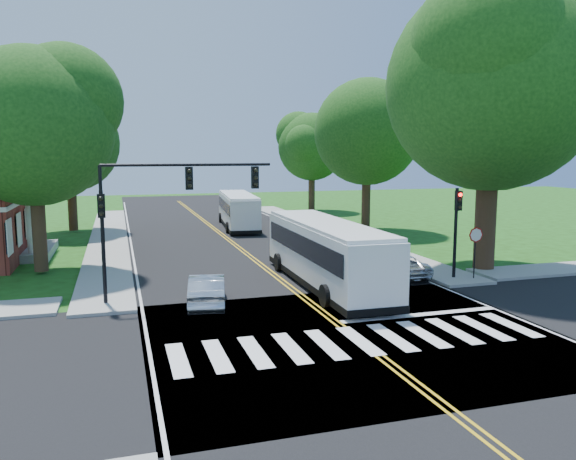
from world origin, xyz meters
name	(u,v)px	position (x,y,z in m)	size (l,w,h in m)	color
ground	(354,336)	(0.00, 0.00, 0.00)	(140.00, 140.00, 0.00)	#1B4010
road	(242,250)	(0.00, 18.00, 0.01)	(14.00, 96.00, 0.01)	black
cross_road	(354,336)	(0.00, 0.00, 0.01)	(60.00, 12.00, 0.01)	black
center_line	(230,241)	(0.00, 22.00, 0.01)	(0.36, 70.00, 0.01)	gold
edge_line_w	(131,245)	(-6.80, 22.00, 0.01)	(0.12, 70.00, 0.01)	silver
edge_line_e	(319,237)	(6.80, 22.00, 0.01)	(0.12, 70.00, 0.01)	silver
crosswalk	(360,340)	(0.00, -0.50, 0.02)	(12.60, 3.00, 0.01)	silver
stop_bar	(420,315)	(3.50, 1.60, 0.02)	(6.60, 0.40, 0.01)	silver
sidewalk_nw	(109,239)	(-8.30, 25.00, 0.07)	(2.60, 40.00, 0.15)	gray
sidewalk_ne	(324,230)	(8.30, 25.00, 0.07)	(2.60, 40.00, 0.15)	gray
tree_ne_big	(492,86)	(11.00, 8.00, 9.62)	(10.80, 10.80, 14.91)	#362415
tree_west_near	(33,127)	(-11.50, 14.00, 7.53)	(8.00, 8.00, 11.40)	#362415
tree_west_far	(69,143)	(-11.00, 30.00, 7.00)	(7.60, 7.60, 10.67)	#362415
tree_east_mid	(367,132)	(11.50, 24.00, 7.86)	(8.40, 8.40, 11.93)	#362415
tree_east_far	(312,147)	(12.50, 40.00, 6.86)	(7.20, 7.20, 10.34)	#362415
signal_nw	(161,199)	(-5.86, 6.43, 4.38)	(7.15, 0.46, 5.66)	black
signal_ne	(457,221)	(8.20, 6.44, 2.96)	(0.30, 0.46, 4.40)	black
stop_sign	(476,240)	(9.00, 5.98, 2.03)	(0.76, 0.08, 2.53)	black
bus_lead	(326,252)	(1.71, 7.23, 1.61)	(2.99, 11.77, 3.03)	silver
bus_follow	(238,210)	(2.11, 29.09, 1.50)	(3.41, 11.09, 2.82)	silver
hatchback	(207,290)	(-4.22, 5.26, 0.68)	(1.41, 4.05, 1.34)	silver
suv	(396,265)	(5.83, 7.98, 0.61)	(1.98, 4.28, 1.19)	silver
dark_sedan	(338,244)	(5.55, 15.19, 0.58)	(1.59, 3.90, 1.13)	black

